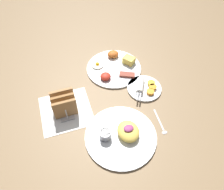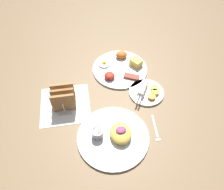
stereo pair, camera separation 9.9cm
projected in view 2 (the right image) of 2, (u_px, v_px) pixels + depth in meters
The scene contains 7 objects.
ground_plane at pixel (106, 101), 1.01m from camera, with size 3.00×3.00×0.00m, color brown.
napkin_flat at pixel (65, 105), 0.99m from camera, with size 0.22×0.22×0.00m.
plate_breakfast at pixel (120, 68), 1.13m from camera, with size 0.28×0.28×0.05m.
plate_condiments at pixel (146, 92), 1.03m from camera, with size 0.16×0.16×0.04m.
plate_foreground at pixel (115, 135), 0.88m from camera, with size 0.29×0.29×0.06m.
toast_rack at pixel (63, 98), 0.96m from camera, with size 0.10×0.12×0.10m.
teaspoon at pixel (157, 132), 0.90m from camera, with size 0.02×0.13×0.01m.
Camera 2 is at (-0.07, -0.61, 0.80)m, focal length 35.00 mm.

